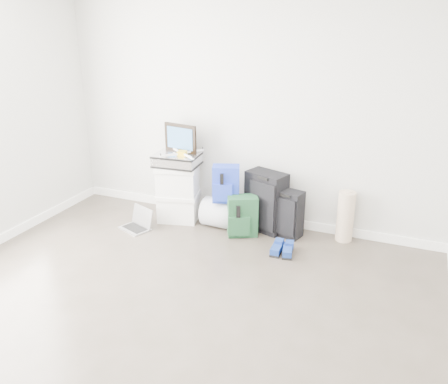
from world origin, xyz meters
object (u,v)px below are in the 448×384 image
at_px(boxes_stack, 178,193).
at_px(briefcase, 177,160).
at_px(duffel_bag, 227,214).
at_px(carry_on, 287,213).
at_px(laptop, 138,223).
at_px(large_suitcase, 266,202).

distance_m(boxes_stack, briefcase, 0.41).
bearing_deg(boxes_stack, duffel_bag, -14.08).
bearing_deg(duffel_bag, carry_on, 8.95).
bearing_deg(carry_on, laptop, -149.87).
bearing_deg(laptop, briefcase, 73.47).
bearing_deg(large_suitcase, carry_on, 7.25).
height_order(carry_on, laptop, carry_on).
bearing_deg(large_suitcase, duffel_bag, -144.41).
bearing_deg(boxes_stack, carry_on, -10.92).
bearing_deg(boxes_stack, briefcase, 166.32).
xyz_separation_m(briefcase, large_suitcase, (1.05, 0.12, -0.40)).
distance_m(large_suitcase, carry_on, 0.28).
distance_m(duffel_bag, carry_on, 0.70).
bearing_deg(laptop, carry_on, 37.52).
height_order(duffel_bag, large_suitcase, large_suitcase).
bearing_deg(laptop, boxes_stack, 73.47).
distance_m(duffel_bag, large_suitcase, 0.48).
relative_size(large_suitcase, laptop, 1.71).
relative_size(boxes_stack, duffel_bag, 1.22).
height_order(boxes_stack, briefcase, briefcase).
xyz_separation_m(large_suitcase, carry_on, (0.26, -0.06, -0.08)).
relative_size(briefcase, duffel_bag, 0.90).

